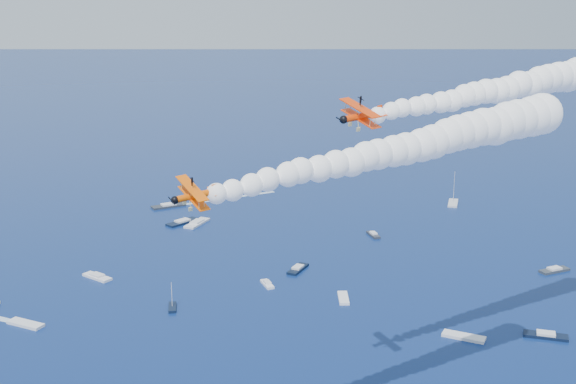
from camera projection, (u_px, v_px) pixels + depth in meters
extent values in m
cube|color=#292E37|center=(168.00, 206.00, 276.66)|extent=(13.16, 7.03, 0.70)
cube|color=white|center=(26.00, 324.00, 179.28)|extent=(9.22, 8.39, 0.70)
cube|color=white|center=(97.00, 277.00, 208.41)|extent=(8.23, 9.16, 0.70)
cube|color=#2B2F39|center=(373.00, 235.00, 244.12)|extent=(2.46, 7.11, 0.70)
cube|color=white|center=(343.00, 298.00, 194.23)|extent=(4.40, 8.38, 0.70)
cube|color=silver|center=(453.00, 203.00, 280.31)|extent=(8.10, 10.82, 0.70)
cube|color=black|center=(172.00, 307.00, 188.51)|extent=(2.60, 6.15, 0.70)
cube|color=white|center=(267.00, 284.00, 203.30)|extent=(2.68, 6.50, 0.70)
cube|color=#313841|center=(554.00, 270.00, 213.31)|extent=(9.64, 4.53, 0.70)
cube|color=silver|center=(197.00, 223.00, 256.30)|extent=(10.26, 11.84, 0.70)
cube|color=black|center=(298.00, 269.00, 214.34)|extent=(8.13, 8.97, 0.70)
cube|color=black|center=(546.00, 336.00, 173.09)|extent=(10.20, 7.79, 0.70)
cube|color=white|center=(464.00, 337.00, 172.67)|extent=(9.57, 8.68, 0.70)
cube|color=black|center=(183.00, 222.00, 257.36)|extent=(12.20, 9.63, 0.70)
cube|color=white|center=(230.00, 198.00, 288.52)|extent=(37.30, 11.43, 0.04)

